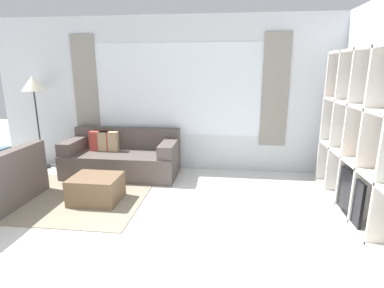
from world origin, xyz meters
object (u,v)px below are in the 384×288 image
ottoman (96,189)px  floor_lamp (33,88)px  shelving_unit (370,139)px  couch_main (122,158)px

ottoman → floor_lamp: 2.47m
shelving_unit → couch_main: shelving_unit is taller
shelving_unit → couch_main: 3.76m
shelving_unit → floor_lamp: bearing=166.0°
shelving_unit → ottoman: bearing=-179.6°
couch_main → ottoman: (0.03, -1.14, -0.11)m
shelving_unit → floor_lamp: (-5.14, 1.28, 0.48)m
floor_lamp → shelving_unit: bearing=-14.0°
shelving_unit → couch_main: bearing=162.4°
couch_main → shelving_unit: bearing=-17.6°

